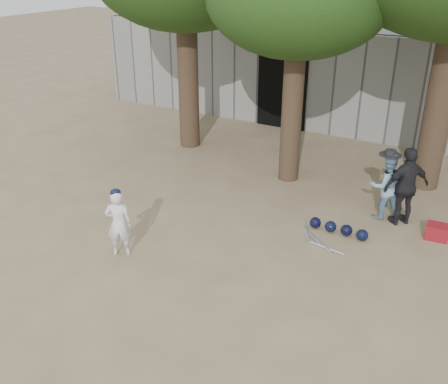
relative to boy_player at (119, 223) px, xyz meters
The scene contains 8 objects.
ground 1.09m from the boy_player, 34.58° to the left, with size 70.00×70.00×0.00m, color #937C5E.
boy_player is the anchor object (origin of this frame).
spectator_blue 5.39m from the boy_player, 44.89° to the left, with size 0.70×0.54×1.43m, color #7DA0C1.
spectator_dark 5.65m from the boy_player, 41.55° to the left, with size 0.96×0.40×1.64m, color black.
red_bag 6.06m from the boy_player, 34.69° to the left, with size 0.42×0.32×0.30m, color maroon.
back_building 10.89m from the boy_player, 86.18° to the left, with size 16.00×5.24×3.00m.
helmet_row 4.25m from the boy_player, 39.45° to the left, with size 1.19×0.26×0.23m.
bat_pile 3.76m from the boy_player, 36.15° to the left, with size 1.09×0.82×0.06m.
Camera 1 is at (4.79, -6.37, 5.01)m, focal length 40.00 mm.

